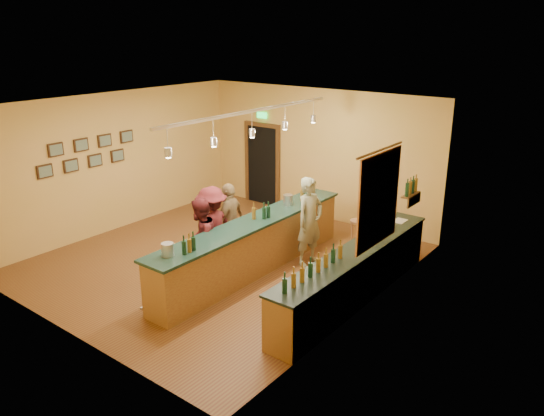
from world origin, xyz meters
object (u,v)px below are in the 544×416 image
Objects in this scene: tasting_bar at (253,243)px; customer_b at (230,221)px; bar_stool at (358,227)px; customer_c at (212,228)px; bartender at (310,222)px; customer_a at (201,240)px; back_counter at (354,274)px.

customer_b reaches higher than tasting_bar.
customer_c is at bearing -125.58° from bar_stool.
bartender is at bearing 56.12° from tasting_bar.
tasting_bar is 3.17× the size of customer_a.
tasting_bar reaches higher than back_counter.
bar_stool is (1.83, 2.55, -0.32)m from customer_c.
back_counter is 2.72× the size of customer_c.
customer_c reaches higher than tasting_bar.
customer_b is at bearing 174.82° from customer_a.
back_counter is 2.89m from customer_a.
bartender is at bearing 123.56° from customer_c.
bartender is (0.65, 0.97, 0.30)m from tasting_bar.
back_counter is at bearing 93.99° from customer_a.
bar_stool is (1.07, 2.20, -0.09)m from tasting_bar.
customer_c is at bearing -169.57° from back_counter.
customer_a reaches higher than back_counter.
customer_a is at bearing 155.60° from bartender.
customer_b is at bearing 165.17° from tasting_bar.
customer_c is (0.03, -0.56, 0.03)m from customer_b.
tasting_bar is 2.45m from bar_stool.
tasting_bar is at bearing -175.13° from back_counter.
customer_b is 2.74m from bar_stool.
customer_b is 0.56m from customer_c.
bar_stool is (1.62, 3.07, -0.28)m from customer_a.
customer_a is at bearing -122.22° from tasting_bar.
bar_stool is at bearing 117.62° from back_counter.
customer_a is 0.96× the size of customer_c.
bartender is (-1.47, 0.79, 0.42)m from back_counter.
back_counter is 2.93m from customer_b.
customer_b is (-0.78, 0.21, 0.20)m from tasting_bar.
bar_stool is (-1.06, 2.02, 0.03)m from back_counter.
back_counter is at bearing 90.84° from customer_c.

